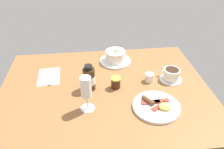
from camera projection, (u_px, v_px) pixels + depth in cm
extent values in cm
cube|color=brown|center=(105.00, 91.00, 118.66)|extent=(110.00, 84.00, 3.00)
cylinder|color=white|center=(115.00, 61.00, 140.25)|extent=(19.13, 19.13, 1.20)
cylinder|color=white|center=(115.00, 56.00, 138.13)|extent=(12.24, 12.24, 6.35)
cylinder|color=beige|center=(115.00, 52.00, 136.79)|extent=(10.52, 10.52, 1.60)
sphere|color=#7DA040|center=(119.00, 52.00, 135.66)|extent=(0.98, 0.98, 0.98)
sphere|color=#7DA040|center=(116.00, 52.00, 135.55)|extent=(1.15, 1.15, 1.15)
sphere|color=#7DA040|center=(118.00, 51.00, 136.82)|extent=(1.20, 1.20, 1.20)
sphere|color=#7DA040|center=(115.00, 50.00, 136.91)|extent=(1.20, 1.20, 1.20)
sphere|color=#7DA040|center=(114.00, 51.00, 136.37)|extent=(1.12, 1.12, 1.12)
sphere|color=#7DA040|center=(116.00, 51.00, 136.58)|extent=(1.10, 1.10, 1.10)
cube|color=white|center=(49.00, 76.00, 127.04)|extent=(12.98, 17.95, 0.30)
cube|color=silver|center=(51.00, 75.00, 127.74)|extent=(2.07, 14.05, 0.50)
cube|color=silver|center=(50.00, 83.00, 121.34)|extent=(2.42, 3.73, 0.40)
cube|color=silver|center=(46.00, 75.00, 127.48)|extent=(1.81, 13.04, 0.50)
ellipsoid|color=silver|center=(45.00, 82.00, 121.71)|extent=(2.40, 4.00, 0.60)
cylinder|color=white|center=(171.00, 79.00, 124.61)|extent=(12.28, 12.28, 0.90)
cylinder|color=white|center=(171.00, 74.00, 122.75)|extent=(8.79, 8.79, 5.71)
cylinder|color=#382315|center=(172.00, 70.00, 121.42)|extent=(7.47, 7.47, 1.00)
torus|color=white|center=(163.00, 70.00, 125.67)|extent=(2.92, 3.28, 3.60)
cylinder|color=white|center=(149.00, 77.00, 122.44)|extent=(4.82, 4.82, 4.66)
cone|color=white|center=(150.00, 73.00, 123.22)|extent=(2.21, 2.64, 2.34)
cylinder|color=white|center=(88.00, 108.00, 105.46)|extent=(6.79, 6.79, 0.40)
cylinder|color=white|center=(87.00, 102.00, 103.31)|extent=(0.80, 0.80, 7.21)
cylinder|color=white|center=(86.00, 87.00, 98.44)|extent=(5.00, 5.00, 10.10)
cylinder|color=#E6EFC4|center=(86.00, 90.00, 99.29)|extent=(4.10, 4.10, 6.06)
cylinder|color=#401F13|center=(116.00, 83.00, 117.48)|extent=(4.91, 4.91, 5.36)
cylinder|color=yellow|center=(116.00, 78.00, 115.74)|extent=(5.16, 5.16, 0.80)
cylinder|color=#382314|center=(89.00, 79.00, 114.71)|extent=(6.15, 6.15, 12.10)
cylinder|color=silver|center=(89.00, 79.00, 114.85)|extent=(6.28, 6.28, 4.60)
cylinder|color=black|center=(88.00, 67.00, 110.70)|extent=(4.00, 4.00, 2.15)
cylinder|color=white|center=(156.00, 107.00, 105.51)|extent=(22.35, 22.35, 1.40)
cube|color=brown|center=(151.00, 102.00, 106.56)|extent=(9.03, 2.52, 0.60)
cube|color=#A53828|center=(160.00, 106.00, 104.20)|extent=(8.97, 6.64, 0.60)
cube|color=#A83828|center=(160.00, 101.00, 107.21)|extent=(9.14, 2.98, 0.60)
cylinder|color=brown|center=(148.00, 100.00, 106.42)|extent=(5.78, 7.02, 2.20)
ellipsoid|color=#F2D859|center=(165.00, 106.00, 103.03)|extent=(6.00, 4.80, 2.40)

